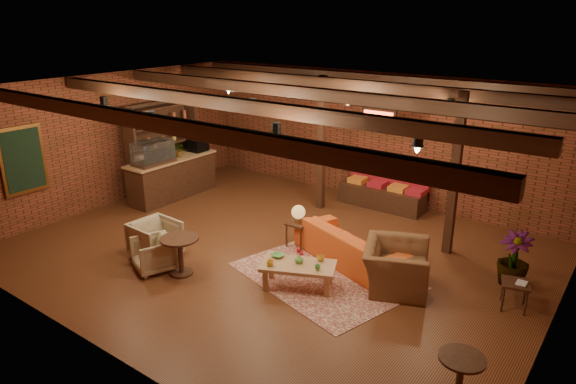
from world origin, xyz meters
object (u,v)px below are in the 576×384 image
Objects in this scene: sofa at (350,245)px; side_table_lamp at (298,215)px; armchair_a at (155,238)px; plant_tall at (522,206)px; coffee_table at (298,266)px; armchair_b at (153,253)px; round_table_right at (460,373)px; armchair_right at (396,259)px; side_table_book at (516,284)px; round_table_left at (180,250)px.

side_table_lamp is (-1.20, -0.01, 0.33)m from sofa.
plant_tall reaches higher than armchair_a.
armchair_b reaches higher than coffee_table.
side_table_lamp is at bearing 79.58° from armchair_b.
plant_tall is (2.98, 2.30, 1.09)m from coffee_table.
sofa is 3.89m from round_table_right.
armchair_a is 1.19× the size of armchair_b.
armchair_right reaches higher than sofa.
side_table_book is 0.18× the size of plant_tall.
round_table_left is at bearing -97.91° from armchair_a.
armchair_b is at bearing 179.10° from round_table_right.
side_table_lamp reaches higher than side_table_book.
armchair_right is (3.89, 2.05, 0.19)m from armchair_b.
sofa is 3.18m from round_table_left.
side_table_lamp reaches higher than round_table_right.
armchair_b is 0.24× the size of plant_tall.
round_table_left reaches higher than sofa.
round_table_right is at bearing -91.13° from armchair_a.
coffee_table is at bearing -155.05° from side_table_book.
round_table_left is 5.71m from side_table_book.
round_table_left reaches higher than side_table_book.
coffee_table is 3.92m from plant_tall.
side_table_book is at bearing 1.82° from side_table_lamp.
plant_tall reaches higher than armchair_right.
plant_tall reaches higher than round_table_right.
sofa is at bearing 139.45° from round_table_right.
armchair_a reaches higher than armchair_b.
armchair_right is 2.82m from round_table_right.
armchair_a is 6.67m from plant_tall.
armchair_b is at bearing -157.08° from coffee_table.
round_table_left is at bearing 97.06° from armchair_right.
round_table_left is 0.59× the size of armchair_right.
armchair_right is at bearing -140.77° from plant_tall.
sofa is 1.20m from armchair_right.
plant_tall is (2.72, 0.92, 1.13)m from sofa.
round_table_left is 5.21m from round_table_right.
armchair_b is at bearing 95.92° from armchair_right.
plant_tall is at bearing -141.50° from sofa.
armchair_b is (-1.57, -2.43, -0.33)m from side_table_lamp.
side_table_lamp is at bearing 20.56° from sofa.
sofa is at bearing 45.07° from round_table_left.
coffee_table is 1.68m from side_table_lamp.
armchair_b is at bearing -122.89° from side_table_lamp.
plant_tall is at bearing 13.36° from side_table_lamp.
armchair_b is 1.06× the size of round_table_right.
round_table_left reaches higher than armchair_b.
plant_tall reaches higher than side_table_book.
armchair_b is 5.73m from round_table_right.
side_table_book is (1.83, 0.51, -0.10)m from armchair_right.
armchair_a reaches higher than round_table_right.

